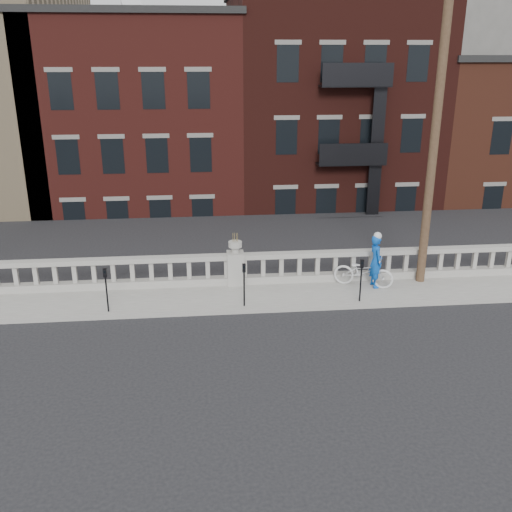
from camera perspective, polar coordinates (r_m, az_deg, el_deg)
The scene contains 11 objects.
ground at distance 15.48m, azimuth -1.07°, elevation -8.82°, with size 120.00×120.00×0.00m, color black.
sidewalk at distance 18.14m, azimuth -1.84°, elevation -4.12°, with size 32.00×2.20×0.15m, color gray.
balustrade at distance 18.80m, azimuth -2.06°, elevation -1.39°, with size 28.00×0.34×1.03m.
planter_pedestal at distance 18.74m, azimuth -2.07°, elevation -0.85°, with size 0.55×0.55×1.76m.
lower_level at distance 36.97m, azimuth -3.18°, elevation 12.17°, with size 80.00×44.00×20.80m.
utility_pole at distance 18.77m, azimuth 17.53°, elevation 12.19°, with size 1.60×0.28×10.00m.
parking_meter_a at distance 17.20m, azimuth -14.76°, elevation -2.83°, with size 0.10×0.09×1.36m.
parking_meter_b at distance 17.01m, azimuth -1.20°, elevation -2.41°, with size 0.10×0.09×1.36m.
parking_meter_c at distance 17.63m, azimuth 10.47°, elevation -1.94°, with size 0.10×0.09×1.36m.
bicycle at distance 18.92m, azimuth 10.70°, elevation -1.53°, with size 0.68×1.94×1.02m, color silver.
cyclist at distance 18.86m, azimuth 11.89°, elevation -0.51°, with size 0.64×0.42×1.75m, color #0C4BB4.
Camera 1 is at (-1.06, -13.58, 7.35)m, focal length 40.00 mm.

